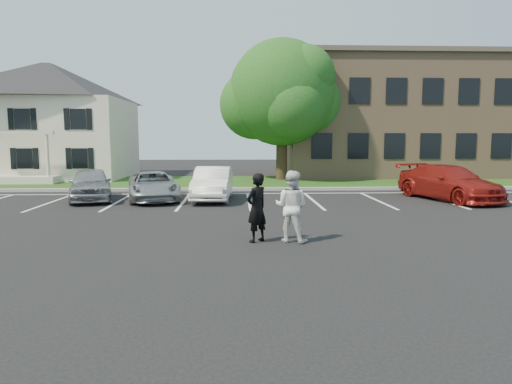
% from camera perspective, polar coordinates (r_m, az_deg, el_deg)
% --- Properties ---
extents(ground_plane, '(90.00, 90.00, 0.00)m').
position_cam_1_polar(ground_plane, '(11.76, 0.21, -6.64)').
color(ground_plane, black).
rests_on(ground_plane, ground).
extents(curb, '(40.00, 0.30, 0.15)m').
position_cam_1_polar(curb, '(23.58, -1.14, 0.36)').
color(curb, gray).
rests_on(curb, ground).
extents(grass_strip, '(44.00, 8.00, 0.08)m').
position_cam_1_polar(grass_strip, '(27.56, -1.33, 1.23)').
color(grass_strip, '#26450F').
rests_on(grass_strip, ground).
extents(stall_lines, '(34.00, 5.36, 0.01)m').
position_cam_1_polar(stall_lines, '(20.65, 2.94, -0.77)').
color(stall_lines, silver).
rests_on(stall_lines, ground).
extents(house, '(10.30, 9.22, 7.60)m').
position_cam_1_polar(house, '(33.80, -24.35, 8.10)').
color(house, beige).
rests_on(house, ground).
extents(office_building, '(22.40, 10.40, 8.30)m').
position_cam_1_polar(office_building, '(36.47, 21.29, 8.62)').
color(office_building, '#9F7D5C').
rests_on(office_building, ground).
extents(tree, '(7.80, 7.20, 8.80)m').
position_cam_1_polar(tree, '(29.21, 3.42, 11.97)').
color(tree, black).
rests_on(tree, ground).
extents(man_black_suit, '(0.78, 0.77, 1.82)m').
position_cam_1_polar(man_black_suit, '(11.95, 0.09, -1.98)').
color(man_black_suit, black).
rests_on(man_black_suit, ground).
extents(man_white_shirt, '(1.13, 1.02, 1.88)m').
position_cam_1_polar(man_white_shirt, '(11.99, 4.40, -1.82)').
color(man_white_shirt, white).
rests_on(man_white_shirt, ground).
extents(car_silver_west, '(2.81, 4.52, 1.43)m').
position_cam_1_polar(car_silver_west, '(21.17, -19.98, 0.95)').
color(car_silver_west, '#A2A2A6').
rests_on(car_silver_west, ground).
extents(car_silver_minivan, '(3.04, 4.84, 1.25)m').
position_cam_1_polar(car_silver_minivan, '(20.46, -12.72, 0.74)').
color(car_silver_minivan, '#9B9EA3').
rests_on(car_silver_minivan, ground).
extents(car_white_sedan, '(1.72, 4.45, 1.44)m').
position_cam_1_polar(car_white_sedan, '(20.17, -5.42, 1.08)').
color(car_white_sedan, white).
rests_on(car_white_sedan, ground).
extents(car_red_compact, '(3.58, 5.65, 1.52)m').
position_cam_1_polar(car_red_compact, '(21.78, 22.98, 1.09)').
color(car_red_compact, maroon).
rests_on(car_red_compact, ground).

